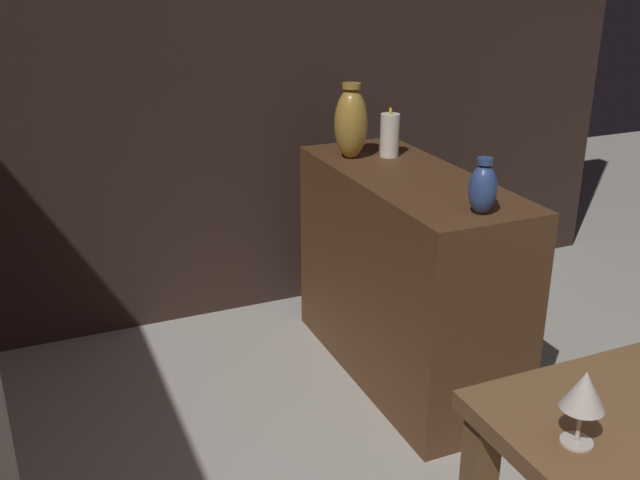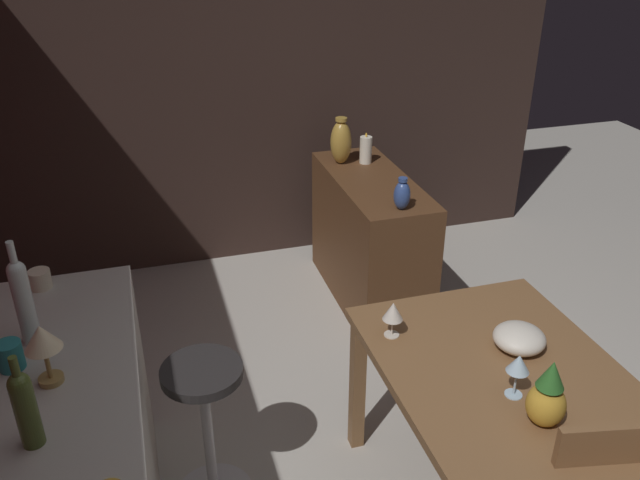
{
  "view_description": "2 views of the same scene",
  "coord_description": "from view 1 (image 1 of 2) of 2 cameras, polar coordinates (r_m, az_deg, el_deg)",
  "views": [
    {
      "loc": [
        -0.56,
        1.0,
        1.6
      ],
      "look_at": [
        0.99,
        0.34,
        0.94
      ],
      "focal_mm": 41.65,
      "sensor_mm": 36.0,
      "label": 1
    },
    {
      "loc": [
        -1.69,
        1.0,
        2.29
      ],
      "look_at": [
        0.89,
        0.23,
        0.9
      ],
      "focal_mm": 36.77,
      "sensor_mm": 36.0,
      "label": 2
    }
  ],
  "objects": [
    {
      "name": "wall_side_right",
      "position": [
        3.2,
        -10.91,
        15.86
      ],
      "size": [
        0.1,
        4.4,
        2.6
      ],
      "primitive_type": "cube",
      "color": "#33231E",
      "rests_on": "ground_plane"
    },
    {
      "name": "pillar_candle_tall",
      "position": [
        2.98,
        5.38,
        8.02
      ],
      "size": [
        0.08,
        0.08,
        0.2
      ],
      "color": "white",
      "rests_on": "sideboard_cabinet"
    },
    {
      "name": "sideboard_cabinet",
      "position": [
        2.9,
        6.64,
        -2.84
      ],
      "size": [
        1.1,
        0.44,
        0.82
      ],
      "primitive_type": "cube",
      "color": "#56351E",
      "rests_on": "ground_plane"
    },
    {
      "name": "wine_glass_right",
      "position": [
        1.45,
        19.63,
        -10.91
      ],
      "size": [
        0.08,
        0.08,
        0.15
      ],
      "color": "silver",
      "rests_on": "dining_table"
    },
    {
      "name": "vase_ceramic_blue",
      "position": [
        2.36,
        12.4,
        3.92
      ],
      "size": [
        0.09,
        0.09,
        0.18
      ],
      "color": "#334C8C",
      "rests_on": "sideboard_cabinet"
    },
    {
      "name": "vase_brass",
      "position": [
        2.93,
        2.4,
        8.98
      ],
      "size": [
        0.13,
        0.13,
        0.29
      ],
      "color": "#B78C38",
      "rests_on": "sideboard_cabinet"
    }
  ]
}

